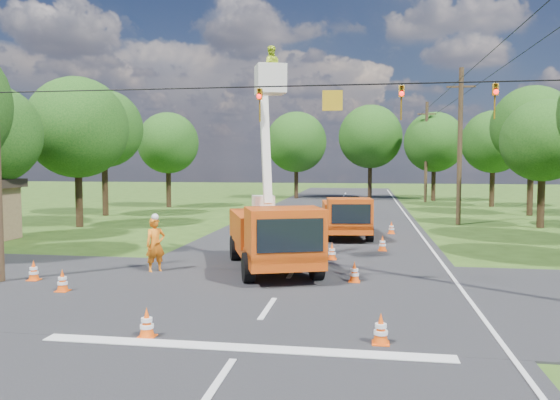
% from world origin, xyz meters
% --- Properties ---
extents(ground, '(140.00, 140.00, 0.00)m').
position_xyz_m(ground, '(0.00, 20.00, 0.00)').
color(ground, '#2B4715').
rests_on(ground, ground).
extents(road_main, '(12.00, 100.00, 0.06)m').
position_xyz_m(road_main, '(0.00, 20.00, 0.00)').
color(road_main, black).
rests_on(road_main, ground).
extents(road_cross, '(56.00, 10.00, 0.07)m').
position_xyz_m(road_cross, '(0.00, 2.00, 0.00)').
color(road_cross, black).
rests_on(road_cross, ground).
extents(stop_bar, '(9.00, 0.45, 0.02)m').
position_xyz_m(stop_bar, '(0.00, -3.20, 0.00)').
color(stop_bar, silver).
rests_on(stop_bar, ground).
extents(edge_line, '(0.12, 90.00, 0.02)m').
position_xyz_m(edge_line, '(5.60, 20.00, 0.00)').
color(edge_line, silver).
rests_on(edge_line, ground).
extents(bucket_truck, '(4.57, 7.14, 8.33)m').
position_xyz_m(bucket_truck, '(-0.78, 5.38, 1.73)').
color(bucket_truck, '#BF3B0D').
rests_on(bucket_truck, ground).
extents(second_truck, '(2.94, 6.16, 2.22)m').
position_xyz_m(second_truck, '(1.58, 14.65, 1.16)').
color(second_truck, '#BF3B0D').
rests_on(second_truck, ground).
extents(ground_worker, '(0.87, 0.84, 2.01)m').
position_xyz_m(ground_worker, '(-4.97, 4.39, 1.00)').
color(ground_worker, '#FF9D15').
rests_on(ground_worker, ground).
extents(distant_car, '(1.95, 4.11, 1.36)m').
position_xyz_m(distant_car, '(1.49, 29.52, 0.68)').
color(distant_car, black).
rests_on(distant_car, ground).
extents(traffic_cone_0, '(0.38, 0.38, 0.71)m').
position_xyz_m(traffic_cone_0, '(-2.29, -2.81, 0.36)').
color(traffic_cone_0, '#FF540D').
rests_on(traffic_cone_0, ground).
extents(traffic_cone_1, '(0.38, 0.38, 0.71)m').
position_xyz_m(traffic_cone_1, '(2.97, -2.43, 0.36)').
color(traffic_cone_1, '#FF540D').
rests_on(traffic_cone_1, ground).
extents(traffic_cone_2, '(0.38, 0.38, 0.71)m').
position_xyz_m(traffic_cone_2, '(1.26, 7.84, 0.36)').
color(traffic_cone_2, '#FF540D').
rests_on(traffic_cone_2, ground).
extents(traffic_cone_3, '(0.38, 0.38, 0.71)m').
position_xyz_m(traffic_cone_3, '(3.37, 10.42, 0.36)').
color(traffic_cone_3, '#FF540D').
rests_on(traffic_cone_3, ground).
extents(traffic_cone_4, '(0.38, 0.38, 0.71)m').
position_xyz_m(traffic_cone_4, '(-6.64, 0.99, 0.36)').
color(traffic_cone_4, '#FF540D').
rests_on(traffic_cone_4, ground).
extents(traffic_cone_5, '(0.38, 0.38, 0.71)m').
position_xyz_m(traffic_cone_5, '(-8.46, 2.30, 0.36)').
color(traffic_cone_5, '#FF540D').
rests_on(traffic_cone_5, ground).
extents(traffic_cone_7, '(0.38, 0.38, 0.71)m').
position_xyz_m(traffic_cone_7, '(4.03, 16.47, 0.36)').
color(traffic_cone_7, '#FF540D').
rests_on(traffic_cone_7, ground).
extents(traffic_cone_8, '(0.38, 0.38, 0.71)m').
position_xyz_m(traffic_cone_8, '(2.26, 3.73, 0.36)').
color(traffic_cone_8, '#FF540D').
rests_on(traffic_cone_8, ground).
extents(pole_right_mid, '(1.80, 0.30, 10.00)m').
position_xyz_m(pole_right_mid, '(8.50, 22.00, 5.11)').
color(pole_right_mid, '#4C3823').
rests_on(pole_right_mid, ground).
extents(pole_right_far, '(1.80, 0.30, 10.00)m').
position_xyz_m(pole_right_far, '(8.50, 42.00, 5.11)').
color(pole_right_far, '#4C3823').
rests_on(pole_right_far, ground).
extents(signal_span, '(18.00, 0.29, 1.07)m').
position_xyz_m(signal_span, '(2.23, 1.99, 5.88)').
color(signal_span, black).
rests_on(signal_span, ground).
extents(tree_left_d, '(6.20, 6.20, 9.24)m').
position_xyz_m(tree_left_d, '(-15.00, 17.00, 6.12)').
color(tree_left_d, '#382616').
rests_on(tree_left_d, ground).
extents(tree_left_e, '(5.80, 5.80, 9.41)m').
position_xyz_m(tree_left_e, '(-16.80, 24.00, 6.49)').
color(tree_left_e, '#382616').
rests_on(tree_left_e, ground).
extents(tree_left_f, '(5.40, 5.40, 8.40)m').
position_xyz_m(tree_left_f, '(-14.80, 32.00, 5.69)').
color(tree_left_f, '#382616').
rests_on(tree_left_f, ground).
extents(tree_right_c, '(5.00, 5.00, 7.83)m').
position_xyz_m(tree_right_c, '(13.20, 21.00, 5.31)').
color(tree_right_c, '#382616').
rests_on(tree_right_c, ground).
extents(tree_right_d, '(6.00, 6.00, 9.70)m').
position_xyz_m(tree_right_d, '(14.80, 29.00, 6.68)').
color(tree_right_d, '#382616').
rests_on(tree_right_d, ground).
extents(tree_right_e, '(5.60, 5.60, 8.63)m').
position_xyz_m(tree_right_e, '(13.80, 37.00, 5.81)').
color(tree_right_e, '#382616').
rests_on(tree_right_e, ground).
extents(tree_far_a, '(6.60, 6.60, 9.50)m').
position_xyz_m(tree_far_a, '(-5.00, 45.00, 6.19)').
color(tree_far_a, '#382616').
rests_on(tree_far_a, ground).
extents(tree_far_b, '(7.00, 7.00, 10.32)m').
position_xyz_m(tree_far_b, '(3.00, 47.00, 6.81)').
color(tree_far_b, '#382616').
rests_on(tree_far_b, ground).
extents(tree_far_c, '(6.20, 6.20, 9.18)m').
position_xyz_m(tree_far_c, '(9.50, 44.00, 6.06)').
color(tree_far_c, '#382616').
rests_on(tree_far_c, ground).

